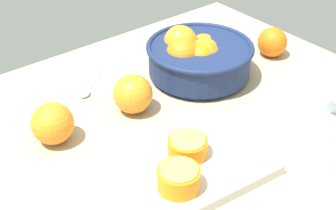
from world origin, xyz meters
TOP-DOWN VIEW (x-y plane):
  - ground_plane at (0.00, 0.00)cm, footprint 111.79×90.74cm
  - fruit_bowl at (20.56, 15.32)cm, footprint 25.30×25.30cm
  - juice_pitcher at (19.76, -20.83)cm, footprint 16.53×13.42cm
  - cutting_board at (-5.29, -9.34)cm, footprint 34.08×22.88cm
  - orange_half_0 at (-8.82, -12.88)cm, footprint 7.40×7.40cm
  - orange_half_1 at (-2.01, -7.26)cm, footprint 7.41×7.41cm
  - loose_orange_2 at (42.13, 10.86)cm, footprint 7.52×7.52cm
  - loose_orange_3 at (-0.36, 12.83)cm, footprint 8.46×8.46cm
  - loose_orange_4 at (-18.16, 14.12)cm, footprint 8.34×8.34cm
  - spoon at (-2.96, 26.27)cm, footprint 11.83×9.56cm

SIDE VIEW (x-z plane):
  - ground_plane at x=0.00cm, z-range -3.00..0.00cm
  - spoon at x=-2.96cm, z-range -0.06..0.94cm
  - cutting_board at x=-5.29cm, z-range 0.00..2.07cm
  - loose_orange_2 at x=42.13cm, z-range 0.00..7.52cm
  - orange_half_1 at x=-2.01cm, z-range 2.04..5.62cm
  - orange_half_0 at x=-8.82cm, z-range 2.04..6.16cm
  - loose_orange_4 at x=-18.16cm, z-range 0.00..8.34cm
  - loose_orange_3 at x=-0.36cm, z-range 0.00..8.46cm
  - fruit_bowl at x=20.56cm, z-range -0.60..10.68cm
  - juice_pitcher at x=19.76cm, z-range -2.45..15.18cm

